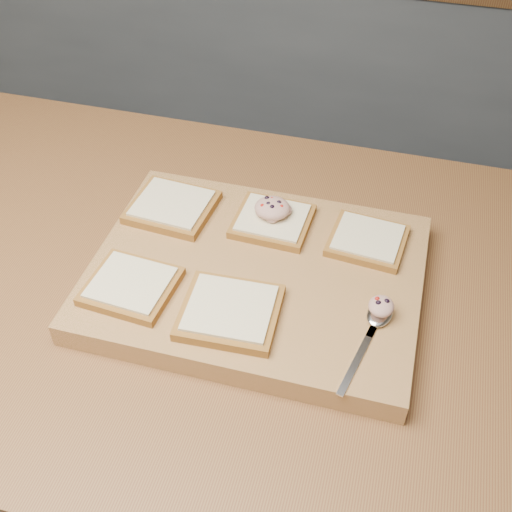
{
  "coord_description": "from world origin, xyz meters",
  "views": [
    {
      "loc": [
        0.18,
        -0.63,
        1.59
      ],
      "look_at": [
        0.01,
        0.0,
        0.96
      ],
      "focal_mm": 45.0,
      "sensor_mm": 36.0,
      "label": 1
    }
  ],
  "objects_px": {
    "cutting_board": "(256,277)",
    "bread_far_center": "(273,221)",
    "tuna_salad_dollop": "(272,208)",
    "spoon": "(377,320)"
  },
  "relations": [
    {
      "from": "tuna_salad_dollop",
      "to": "bread_far_center",
      "type": "bearing_deg",
      "value": -67.74
    },
    {
      "from": "cutting_board",
      "to": "tuna_salad_dollop",
      "type": "distance_m",
      "value": 0.11
    },
    {
      "from": "tuna_salad_dollop",
      "to": "spoon",
      "type": "bearing_deg",
      "value": -41.15
    },
    {
      "from": "cutting_board",
      "to": "bread_far_center",
      "type": "height_order",
      "value": "bread_far_center"
    },
    {
      "from": "bread_far_center",
      "to": "tuna_salad_dollop",
      "type": "xyz_separation_m",
      "value": [
        -0.0,
        0.0,
        0.02
      ]
    },
    {
      "from": "bread_far_center",
      "to": "cutting_board",
      "type": "bearing_deg",
      "value": -89.77
    },
    {
      "from": "bread_far_center",
      "to": "tuna_salad_dollop",
      "type": "relative_size",
      "value": 2.16
    },
    {
      "from": "cutting_board",
      "to": "bread_far_center",
      "type": "bearing_deg",
      "value": 90.23
    },
    {
      "from": "spoon",
      "to": "cutting_board",
      "type": "bearing_deg",
      "value": 162.54
    },
    {
      "from": "bread_far_center",
      "to": "spoon",
      "type": "xyz_separation_m",
      "value": [
        0.18,
        -0.16,
        -0.0
      ]
    }
  ]
}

